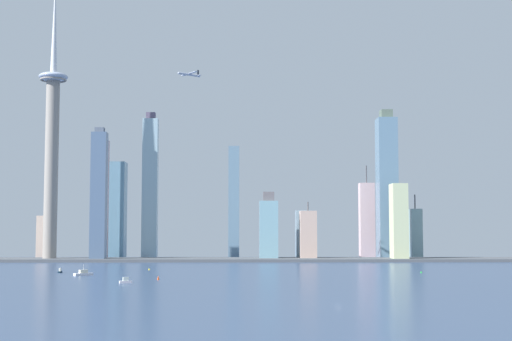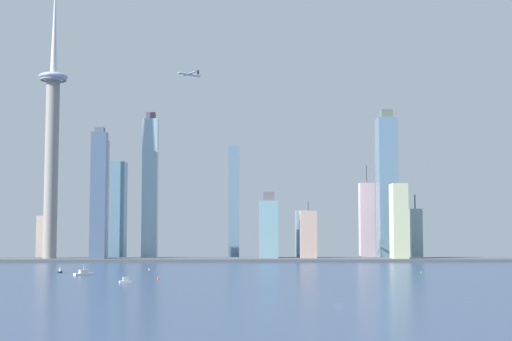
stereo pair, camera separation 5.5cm
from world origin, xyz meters
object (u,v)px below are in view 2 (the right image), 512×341
Objects in this scene: skyscraper_1 at (415,234)px; airplane at (189,74)px; skyscraper_5 at (399,222)px; skyscraper_9 at (367,220)px; skyscraper_4 at (44,237)px; skyscraper_10 at (234,202)px; skyscraper_0 at (387,187)px; skyscraper_12 at (303,235)px; boat_2 at (83,273)px; channel_buoy_1 at (149,269)px; skyscraper_7 at (150,187)px; channel_buoy_2 at (158,278)px; skyscraper_8 at (103,199)px; skyscraper_2 at (115,210)px; skyscraper_3 at (99,196)px; skyscraper_13 at (269,229)px; channel_buoy_0 at (421,272)px; boat_1 at (60,271)px; observation_tower at (52,136)px; boat_3 at (126,281)px; skyscraper_11 at (308,236)px.

airplane is at bearing -148.60° from skyscraper_1.
skyscraper_9 is at bearing 101.24° from skyscraper_5.
skyscraper_9 is (397.80, 28.58, 21.13)m from skyscraper_4.
skyscraper_5 is 216.04m from skyscraper_10.
skyscraper_0 reaches higher than skyscraper_12.
boat_2 is 7.76× the size of channel_buoy_1.
channel_buoy_2 is at bearing -82.11° from skyscraper_7.
channel_buoy_2 is (112.05, -393.59, -71.92)m from skyscraper_8.
skyscraper_4 is 291.16m from airplane.
skyscraper_3 is (-2.04, -99.86, 13.44)m from skyscraper_2.
skyscraper_13 reaches higher than channel_buoy_0.
airplane reaches higher than boat_2.
skyscraper_13 is at bearing -13.22° from skyscraper_8.
skyscraper_9 is (-19.92, 100.23, 3.71)m from skyscraper_5.
boat_1 is at bearing -145.03° from channel_buoy_1.
skyscraper_2 is 1.67× the size of skyscraper_4.
skyscraper_12 is at bearing -168.53° from skyscraper_1.
skyscraper_7 is at bearing 30.51° from observation_tower.
channel_buoy_1 is at bearing -66.89° from skyscraper_3.
skyscraper_1 is 0.57× the size of skyscraper_10.
skyscraper_3 is 335.69m from skyscraper_9.
skyscraper_13 reaches higher than boat_3.
skyscraper_3 is 218.47m from channel_buoy_1.
skyscraper_8 is 10.82× the size of boat_2.
skyscraper_2 is 472.63m from boat_3.
skyscraper_8 is 6.22× the size of airplane.
skyscraper_7 is 195.04m from skyscraper_12.
observation_tower is 4.91× the size of skyscraper_11.
skyscraper_2 is 1.52× the size of skyscraper_13.
skyscraper_5 is (3.00, -51.79, -43.25)m from skyscraper_0.
skyscraper_4 is 0.51× the size of skyscraper_10.
skyscraper_11 is (-140.53, -66.95, -2.33)m from skyscraper_1.
skyscraper_10 is at bearing 83.73° from channel_buoy_2.
skyscraper_11 is at bearing -42.06° from skyscraper_10.
skyscraper_5 is at bearing 129.05° from boat_1.
skyscraper_0 is 2.66× the size of skyscraper_11.
skyscraper_2 is 0.86× the size of skyscraper_10.
channel_buoy_0 is 0.53× the size of channel_buoy_2.
skyscraper_8 reaches higher than channel_buoy_2.
skyscraper_4 is at bearing 177.26° from skyscraper_0.
skyscraper_7 reaches higher than boat_3.
skyscraper_1 is at bearing 2.48° from skyscraper_4.
skyscraper_8 is (-344.25, 15.42, -13.66)m from skyscraper_0.
skyscraper_7 reaches higher than skyscraper_4.
channel_buoy_0 is 0.87× the size of channel_buoy_1.
boat_2 reaches higher than channel_buoy_2.
skyscraper_0 is 2.28× the size of skyscraper_13.
skyscraper_9 is (375.52, 90.83, -94.85)m from observation_tower.
skyscraper_13 is 12.05× the size of boat_1.
channel_buoy_1 is (39.62, 83.41, -0.75)m from boat_2.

